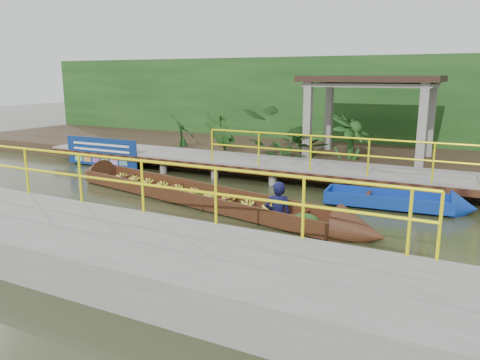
% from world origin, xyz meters
% --- Properties ---
extents(ground, '(80.00, 80.00, 0.00)m').
position_xyz_m(ground, '(0.00, 0.00, 0.00)').
color(ground, '#2B2E17').
rests_on(ground, ground).
extents(land_strip, '(30.00, 8.00, 0.45)m').
position_xyz_m(land_strip, '(0.00, 7.50, 0.23)').
color(land_strip, '#2F2317').
rests_on(land_strip, ground).
extents(far_dock, '(16.00, 2.06, 1.66)m').
position_xyz_m(far_dock, '(0.02, 3.43, 0.48)').
color(far_dock, slate).
rests_on(far_dock, ground).
extents(near_dock, '(18.00, 2.40, 1.73)m').
position_xyz_m(near_dock, '(1.00, -4.20, 0.30)').
color(near_dock, slate).
rests_on(near_dock, ground).
extents(pavilion, '(4.40, 3.00, 3.00)m').
position_xyz_m(pavilion, '(3.00, 6.30, 2.82)').
color(pavilion, slate).
rests_on(pavilion, ground).
extents(foliage_backdrop, '(30.00, 0.80, 4.00)m').
position_xyz_m(foliage_backdrop, '(0.00, 10.00, 2.00)').
color(foliage_backdrop, '#143F14').
rests_on(foliage_backdrop, ground).
extents(vendor_boat, '(10.19, 3.09, 2.08)m').
position_xyz_m(vendor_boat, '(0.22, 0.02, 0.22)').
color(vendor_boat, '#36190E').
rests_on(vendor_boat, ground).
extents(moored_blue_boat, '(3.60, 1.24, 0.84)m').
position_xyz_m(moored_blue_boat, '(5.34, 1.88, 0.15)').
color(moored_blue_boat, navy).
rests_on(moored_blue_boat, ground).
extents(blue_banner, '(3.20, 0.04, 1.00)m').
position_xyz_m(blue_banner, '(-5.54, 2.48, 0.56)').
color(blue_banner, navy).
rests_on(blue_banner, ground).
extents(tropical_plants, '(14.33, 1.33, 1.66)m').
position_xyz_m(tropical_plants, '(2.25, 5.30, 1.28)').
color(tropical_plants, '#143F14').
rests_on(tropical_plants, ground).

